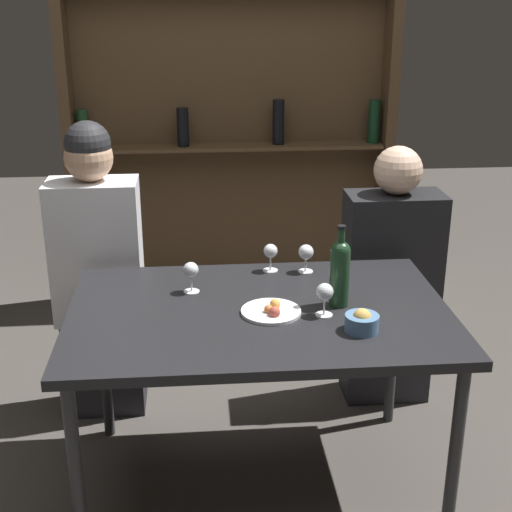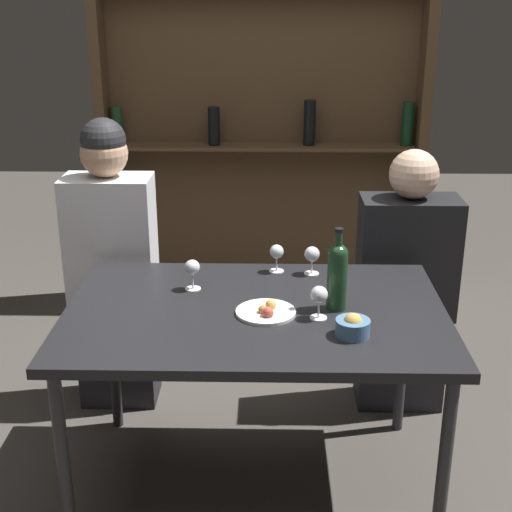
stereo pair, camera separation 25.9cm
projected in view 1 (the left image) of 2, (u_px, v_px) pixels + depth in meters
The scene contains 12 objects.
ground_plane at pixel (259, 482), 2.78m from camera, with size 10.00×10.00×0.00m, color #47423D.
dining_table at pixel (259, 324), 2.54m from camera, with size 1.35×0.88×0.75m.
wine_rack_wall at pixel (231, 127), 4.13m from camera, with size 1.89×0.21×2.10m.
wine_bottle at pixel (340, 270), 2.50m from camera, with size 0.07×0.07×0.30m.
wine_glass_0 at pixel (325, 293), 2.44m from camera, with size 0.06×0.06×0.12m.
wine_glass_1 at pixel (306, 253), 2.82m from camera, with size 0.06×0.06×0.11m.
wine_glass_2 at pixel (270, 253), 2.83m from camera, with size 0.06×0.06×0.11m.
wine_glass_3 at pixel (191, 271), 2.63m from camera, with size 0.06×0.06×0.12m.
food_plate_0 at pixel (272, 311), 2.48m from camera, with size 0.21×0.21×0.04m.
snack_bowl at pixel (362, 322), 2.34m from camera, with size 0.11×0.11×0.08m.
seated_person_left at pixel (99, 277), 3.07m from camera, with size 0.38×0.22×1.31m.
seated_person_right at pixel (390, 285), 3.21m from camera, with size 0.42×0.22×1.19m.
Camera 1 is at (-0.21, -2.28, 1.81)m, focal length 50.00 mm.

